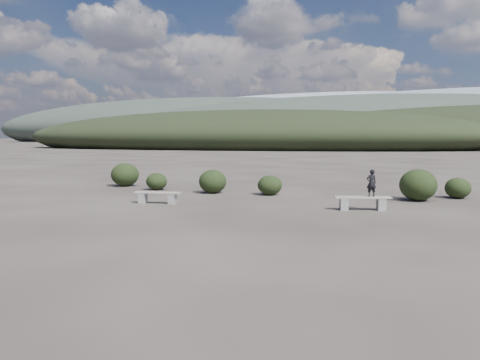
% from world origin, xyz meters
% --- Properties ---
extents(ground, '(1200.00, 1200.00, 0.00)m').
position_xyz_m(ground, '(0.00, 0.00, 0.00)').
color(ground, '#2B2522').
rests_on(ground, ground).
extents(bench_left, '(1.88, 0.55, 0.46)m').
position_xyz_m(bench_left, '(-3.83, 4.33, 0.28)').
color(bench_left, gray).
rests_on(bench_left, ground).
extents(bench_right, '(2.02, 0.85, 0.49)m').
position_xyz_m(bench_right, '(3.98, 4.86, 0.30)').
color(bench_right, gray).
rests_on(bench_right, ground).
extents(seated_person, '(0.42, 0.35, 0.98)m').
position_xyz_m(seated_person, '(4.27, 4.93, 0.98)').
color(seated_person, black).
rests_on(seated_person, bench_right).
extents(shrub_a, '(1.04, 1.04, 0.85)m').
position_xyz_m(shrub_a, '(-6.01, 8.65, 0.42)').
color(shrub_a, black).
rests_on(shrub_a, ground).
extents(shrub_b, '(1.28, 1.28, 1.10)m').
position_xyz_m(shrub_b, '(-2.90, 8.19, 0.55)').
color(shrub_b, black).
rests_on(shrub_b, ground).
extents(shrub_c, '(1.11, 1.11, 0.89)m').
position_xyz_m(shrub_c, '(-0.18, 8.25, 0.44)').
color(shrub_c, black).
rests_on(shrub_c, ground).
extents(shrub_d, '(1.50, 1.50, 1.31)m').
position_xyz_m(shrub_d, '(6.08, 8.10, 0.65)').
color(shrub_d, black).
rests_on(shrub_d, ground).
extents(shrub_e, '(1.06, 1.06, 0.89)m').
position_xyz_m(shrub_e, '(7.77, 9.38, 0.44)').
color(shrub_e, black).
rests_on(shrub_e, ground).
extents(shrub_f, '(1.46, 1.46, 1.24)m').
position_xyz_m(shrub_f, '(-8.43, 9.78, 0.62)').
color(shrub_f, black).
rests_on(shrub_f, ground).
extents(mountain_ridges, '(500.00, 400.00, 56.00)m').
position_xyz_m(mountain_ridges, '(-7.48, 339.06, 10.84)').
color(mountain_ridges, black).
rests_on(mountain_ridges, ground).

